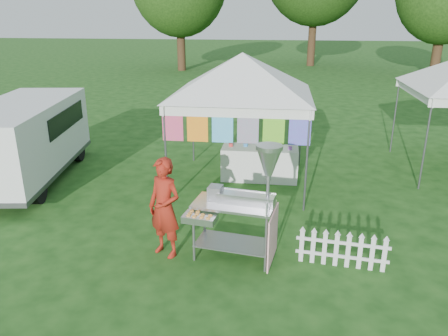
# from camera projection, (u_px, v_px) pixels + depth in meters

# --- Properties ---
(ground) EXTENTS (120.00, 120.00, 0.00)m
(ground) POSITION_uv_depth(u_px,v_px,m) (221.00, 259.00, 7.15)
(ground) COLOR #163F12
(ground) RESTS_ON ground
(canopy_main) EXTENTS (4.24, 4.24, 3.45)m
(canopy_main) POSITION_uv_depth(u_px,v_px,m) (243.00, 53.00, 9.40)
(canopy_main) COLOR #59595E
(canopy_main) RESTS_ON ground
(donut_cart) EXTENTS (1.52, 0.94, 1.96)m
(donut_cart) POSITION_uv_depth(u_px,v_px,m) (246.00, 194.00, 6.76)
(donut_cart) COLOR gray
(donut_cart) RESTS_ON ground
(vendor) EXTENTS (0.73, 0.64, 1.68)m
(vendor) POSITION_uv_depth(u_px,v_px,m) (165.00, 208.00, 7.04)
(vendor) COLOR maroon
(vendor) RESTS_ON ground
(cargo_van) EXTENTS (2.38, 4.65, 1.85)m
(cargo_van) POSITION_uv_depth(u_px,v_px,m) (25.00, 138.00, 10.34)
(cargo_van) COLOR white
(cargo_van) RESTS_ON ground
(picket_fence) EXTENTS (1.43, 0.19, 0.56)m
(picket_fence) POSITION_uv_depth(u_px,v_px,m) (342.00, 250.00, 6.85)
(picket_fence) COLOR white
(picket_fence) RESTS_ON ground
(display_table) EXTENTS (1.80, 0.70, 0.79)m
(display_table) POSITION_uv_depth(u_px,v_px,m) (260.00, 163.00, 10.47)
(display_table) COLOR white
(display_table) RESTS_ON ground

